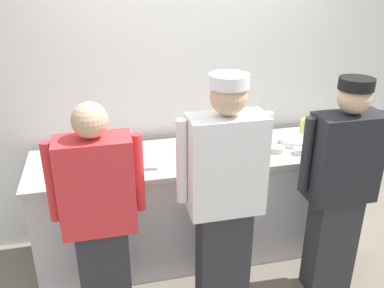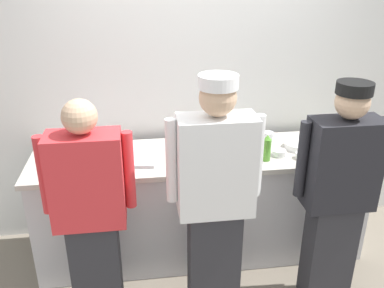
# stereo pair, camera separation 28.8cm
# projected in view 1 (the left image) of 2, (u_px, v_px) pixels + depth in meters

# --- Properties ---
(ground_plane) EXTENTS (9.00, 9.00, 0.00)m
(ground_plane) POSITION_uv_depth(u_px,v_px,m) (213.00, 276.00, 3.33)
(ground_plane) COLOR slate
(wall_back) EXTENTS (4.24, 0.10, 2.97)m
(wall_back) POSITION_uv_depth(u_px,v_px,m) (188.00, 71.00, 3.50)
(wall_back) COLOR white
(wall_back) RESTS_ON ground
(prep_counter) EXTENTS (2.70, 0.71, 0.93)m
(prep_counter) POSITION_uv_depth(u_px,v_px,m) (202.00, 203.00, 3.48)
(prep_counter) COLOR silver
(prep_counter) RESTS_ON ground
(chef_near_left) EXTENTS (0.59, 0.24, 1.61)m
(chef_near_left) POSITION_uv_depth(u_px,v_px,m) (100.00, 218.00, 2.60)
(chef_near_left) COLOR #2D2D33
(chef_near_left) RESTS_ON ground
(chef_center) EXTENTS (0.62, 0.24, 1.74)m
(chef_center) POSITION_uv_depth(u_px,v_px,m) (225.00, 196.00, 2.68)
(chef_center) COLOR #2D2D33
(chef_center) RESTS_ON ground
(chef_far_right) EXTENTS (0.60, 0.24, 1.66)m
(chef_far_right) POSITION_uv_depth(u_px,v_px,m) (340.00, 186.00, 2.90)
(chef_far_right) COLOR #2D2D33
(chef_far_right) RESTS_ON ground
(plate_stack_front) EXTENTS (0.25, 0.25, 0.05)m
(plate_stack_front) POSITION_uv_depth(u_px,v_px,m) (295.00, 141.00, 3.46)
(plate_stack_front) COLOR white
(plate_stack_front) RESTS_ON prep_counter
(plate_stack_rear) EXTENTS (0.20, 0.20, 0.10)m
(plate_stack_rear) POSITION_uv_depth(u_px,v_px,m) (80.00, 154.00, 3.17)
(plate_stack_rear) COLOR white
(plate_stack_rear) RESTS_ON prep_counter
(mixing_bowl_steel) EXTENTS (0.31, 0.31, 0.14)m
(mixing_bowl_steel) POSITION_uv_depth(u_px,v_px,m) (212.00, 147.00, 3.23)
(mixing_bowl_steel) COLOR #B7BABF
(mixing_bowl_steel) RESTS_ON prep_counter
(sheet_tray) EXTENTS (0.48, 0.40, 0.02)m
(sheet_tray) POSITION_uv_depth(u_px,v_px,m) (127.00, 160.00, 3.15)
(sheet_tray) COLOR #B7BABF
(sheet_tray) RESTS_ON prep_counter
(squeeze_bottle_primary) EXTENTS (0.06, 0.06, 0.18)m
(squeeze_bottle_primary) POSITION_uv_depth(u_px,v_px,m) (303.00, 126.00, 3.60)
(squeeze_bottle_primary) COLOR #E5E066
(squeeze_bottle_primary) RESTS_ON prep_counter
(squeeze_bottle_secondary) EXTENTS (0.06, 0.06, 0.21)m
(squeeze_bottle_secondary) POSITION_uv_depth(u_px,v_px,m) (267.00, 145.00, 3.18)
(squeeze_bottle_secondary) COLOR #56A333
(squeeze_bottle_secondary) RESTS_ON prep_counter
(ramekin_orange_sauce) EXTENTS (0.10, 0.10, 0.04)m
(ramekin_orange_sauce) POSITION_uv_depth(u_px,v_px,m) (330.00, 148.00, 3.33)
(ramekin_orange_sauce) COLOR white
(ramekin_orange_sauce) RESTS_ON prep_counter
(ramekin_red_sauce) EXTENTS (0.10, 0.10, 0.04)m
(ramekin_red_sauce) POSITION_uv_depth(u_px,v_px,m) (67.00, 166.00, 3.02)
(ramekin_red_sauce) COLOR white
(ramekin_red_sauce) RESTS_ON prep_counter
(ramekin_yellow_sauce) EXTENTS (0.11, 0.11, 0.05)m
(ramekin_yellow_sauce) POSITION_uv_depth(u_px,v_px,m) (277.00, 149.00, 3.30)
(ramekin_yellow_sauce) COLOR white
(ramekin_yellow_sauce) RESTS_ON prep_counter
(ramekin_green_sauce) EXTENTS (0.09, 0.09, 0.05)m
(ramekin_green_sauce) POSITION_uv_depth(u_px,v_px,m) (299.00, 151.00, 3.27)
(ramekin_green_sauce) COLOR white
(ramekin_green_sauce) RESTS_ON prep_counter
(deli_cup) EXTENTS (0.09, 0.09, 0.08)m
(deli_cup) POSITION_uv_depth(u_px,v_px,m) (264.00, 134.00, 3.55)
(deli_cup) COLOR white
(deli_cup) RESTS_ON prep_counter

